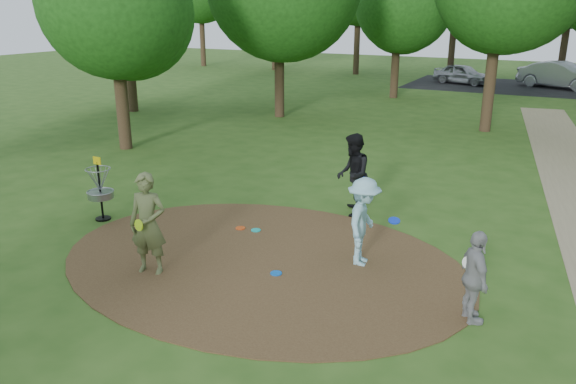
% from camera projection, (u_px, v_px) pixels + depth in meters
% --- Properties ---
extents(ground, '(100.00, 100.00, 0.00)m').
position_uv_depth(ground, '(261.00, 261.00, 11.19)').
color(ground, '#2D5119').
rests_on(ground, ground).
extents(dirt_clearing, '(8.40, 8.40, 0.02)m').
position_uv_depth(dirt_clearing, '(261.00, 261.00, 11.19)').
color(dirt_clearing, '#47301C').
rests_on(dirt_clearing, ground).
extents(parking_lot, '(14.00, 8.00, 0.01)m').
position_uv_depth(parking_lot, '(522.00, 87.00, 35.68)').
color(parking_lot, black).
rests_on(parking_lot, ground).
extents(player_observer_with_disc, '(0.81, 0.64, 1.96)m').
position_uv_depth(player_observer_with_disc, '(148.00, 224.00, 10.43)').
color(player_observer_with_disc, '#5E673B').
rests_on(player_observer_with_disc, ground).
extents(player_throwing_with_disc, '(1.15, 1.21, 1.76)m').
position_uv_depth(player_throwing_with_disc, '(363.00, 222.00, 10.81)').
color(player_throwing_with_disc, '#8FC6D5').
rests_on(player_throwing_with_disc, ground).
extents(player_walking_with_disc, '(1.05, 1.17, 1.99)m').
position_uv_depth(player_walking_with_disc, '(353.00, 175.00, 13.46)').
color(player_walking_with_disc, black).
rests_on(player_walking_with_disc, ground).
extents(player_waiting_with_disc, '(0.78, 0.98, 1.55)m').
position_uv_depth(player_waiting_with_disc, '(475.00, 277.00, 8.81)').
color(player_waiting_with_disc, gray).
rests_on(player_waiting_with_disc, ground).
extents(disc_ground_cyan, '(0.22, 0.22, 0.02)m').
position_uv_depth(disc_ground_cyan, '(256.00, 230.00, 12.67)').
color(disc_ground_cyan, '#17B8B2').
rests_on(disc_ground_cyan, dirt_clearing).
extents(disc_ground_blue, '(0.22, 0.22, 0.02)m').
position_uv_depth(disc_ground_blue, '(276.00, 273.00, 10.61)').
color(disc_ground_blue, blue).
rests_on(disc_ground_blue, dirt_clearing).
extents(disc_ground_red, '(0.22, 0.22, 0.02)m').
position_uv_depth(disc_ground_red, '(240.00, 228.00, 12.79)').
color(disc_ground_red, '#E04816').
rests_on(disc_ground_red, dirt_clearing).
extents(car_left, '(4.08, 2.56, 1.30)m').
position_uv_depth(car_left, '(463.00, 74.00, 36.95)').
color(car_left, '#989A9F').
rests_on(car_left, ground).
extents(car_right, '(5.29, 3.55, 1.65)m').
position_uv_depth(car_right, '(561.00, 75.00, 34.79)').
color(car_right, '#989B9F').
rests_on(car_right, ground).
extents(disc_golf_basket, '(0.63, 0.63, 1.54)m').
position_uv_depth(disc_golf_basket, '(100.00, 184.00, 13.12)').
color(disc_golf_basket, black).
rests_on(disc_golf_basket, ground).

